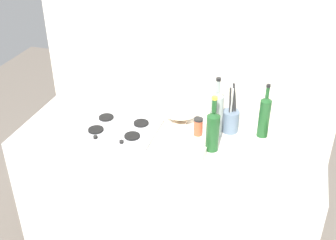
% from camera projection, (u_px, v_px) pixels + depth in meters
% --- Properties ---
extents(counter_block, '(1.80, 0.70, 0.90)m').
position_uv_depth(counter_block, '(168.00, 196.00, 2.76)').
color(counter_block, silver).
rests_on(counter_block, ground).
extents(backsplash_panel, '(1.90, 0.06, 2.37)m').
position_uv_depth(backsplash_panel, '(186.00, 68.00, 2.69)').
color(backsplash_panel, beige).
rests_on(backsplash_panel, ground).
extents(stovetop_hob, '(0.46, 0.33, 0.04)m').
position_uv_depth(stovetop_hob, '(119.00, 129.00, 2.59)').
color(stovetop_hob, '#B2B2B7').
rests_on(stovetop_hob, counter_block).
extents(plate_stack, '(0.24, 0.24, 0.09)m').
position_uv_depth(plate_stack, '(288.00, 143.00, 2.39)').
color(plate_stack, silver).
rests_on(plate_stack, counter_block).
extents(wine_bottle_leftmost, '(0.08, 0.08, 0.37)m').
position_uv_depth(wine_bottle_leftmost, '(216.00, 113.00, 2.48)').
color(wine_bottle_leftmost, gray).
rests_on(wine_bottle_leftmost, counter_block).
extents(wine_bottle_mid_left, '(0.07, 0.07, 0.34)m').
position_uv_depth(wine_bottle_mid_left, '(213.00, 130.00, 2.36)').
color(wine_bottle_mid_left, '#19471E').
rests_on(wine_bottle_mid_left, counter_block).
extents(wine_bottle_mid_right, '(0.07, 0.07, 0.34)m').
position_uv_depth(wine_bottle_mid_right, '(264.00, 116.00, 2.48)').
color(wine_bottle_mid_right, '#19471E').
rests_on(wine_bottle_mid_right, counter_block).
extents(mixing_bowl, '(0.21, 0.21, 0.07)m').
position_uv_depth(mixing_bowl, '(180.00, 116.00, 2.66)').
color(mixing_bowl, beige).
rests_on(mixing_bowl, counter_block).
extents(butter_dish, '(0.16, 0.10, 0.06)m').
position_uv_depth(butter_dish, '(191.00, 154.00, 2.34)').
color(butter_dish, silver).
rests_on(butter_dish, counter_block).
extents(utensil_crock, '(0.10, 0.10, 0.30)m').
position_uv_depth(utensil_crock, '(231.00, 120.00, 2.55)').
color(utensil_crock, slate).
rests_on(utensil_crock, counter_block).
extents(condiment_jar_front, '(0.05, 0.05, 0.11)m').
position_uv_depth(condiment_jar_front, '(198.00, 127.00, 2.53)').
color(condiment_jar_front, '#C64C2D').
rests_on(condiment_jar_front, counter_block).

